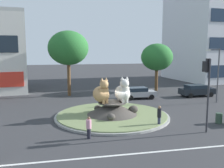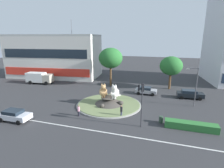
# 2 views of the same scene
# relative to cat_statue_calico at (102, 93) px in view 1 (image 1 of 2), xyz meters

# --- Properties ---
(ground_plane) EXTENTS (160.00, 160.00, 0.00)m
(ground_plane) POSITION_rel_cat_statue_calico_xyz_m (0.98, -0.02, -2.31)
(ground_plane) COLOR #333335
(lane_centreline) EXTENTS (112.00, 0.20, 0.01)m
(lane_centreline) POSITION_rel_cat_statue_calico_xyz_m (0.98, -8.58, -2.31)
(lane_centreline) COLOR silver
(lane_centreline) RESTS_ON ground
(roundabout_island) EXTENTS (10.76, 10.76, 1.44)m
(roundabout_island) POSITION_rel_cat_statue_calico_xyz_m (0.99, -0.02, -1.83)
(roundabout_island) COLOR gray
(roundabout_island) RESTS_ON ground
(cat_statue_calico) EXTENTS (1.97, 2.64, 2.38)m
(cat_statue_calico) POSITION_rel_cat_statue_calico_xyz_m (0.00, 0.00, 0.00)
(cat_statue_calico) COLOR tan
(cat_statue_calico) RESTS_ON roundabout_island
(cat_statue_white) EXTENTS (1.63, 2.59, 2.46)m
(cat_statue_white) POSITION_rel_cat_statue_calico_xyz_m (2.03, -0.04, 0.03)
(cat_statue_white) COLOR silver
(cat_statue_white) RESTS_ON roundabout_island
(traffic_light_mast) EXTENTS (0.71, 0.53, 5.68)m
(traffic_light_mast) POSITION_rel_cat_statue_calico_xyz_m (7.11, -5.78, 1.82)
(traffic_light_mast) COLOR #2D2D33
(traffic_light_mast) RESTS_ON ground
(office_tower) EXTENTS (16.51, 16.77, 28.83)m
(office_tower) POSITION_rel_cat_statue_calico_xyz_m (27.37, 24.56, 12.11)
(office_tower) COLOR silver
(office_tower) RESTS_ON ground
(broadleaf_tree_behind_island) EXTENTS (4.77, 4.77, 7.16)m
(broadleaf_tree_behind_island) POSITION_rel_cat_statue_calico_xyz_m (10.71, 13.14, 2.80)
(broadleaf_tree_behind_island) COLOR brown
(broadleaf_tree_behind_island) RESTS_ON ground
(second_tree_near_tower) EXTENTS (5.41, 5.41, 8.79)m
(second_tree_near_tower) POSITION_rel_cat_statue_calico_xyz_m (-2.48, 11.82, 4.16)
(second_tree_near_tower) COLOR brown
(second_tree_near_tower) RESTS_ON ground
(streetlight_arm) EXTENTS (1.89, 0.32, 6.43)m
(streetlight_arm) POSITION_rel_cat_statue_calico_xyz_m (14.37, 3.60, 1.44)
(streetlight_arm) COLOR #4C4C51
(streetlight_arm) RESTS_ON ground
(pedestrian_pink_shirt) EXTENTS (0.38, 0.38, 1.63)m
(pedestrian_pink_shirt) POSITION_rel_cat_statue_calico_xyz_m (-1.87, -5.36, -1.46)
(pedestrian_pink_shirt) COLOR black
(pedestrian_pink_shirt) RESTS_ON ground
(pedestrian_black_shirt) EXTENTS (0.33, 0.33, 1.79)m
(pedestrian_black_shirt) POSITION_rel_cat_statue_calico_xyz_m (4.11, -3.89, -1.35)
(pedestrian_black_shirt) COLOR #33384C
(pedestrian_black_shirt) RESTS_ON ground
(sedan_on_far_lane) EXTENTS (4.79, 2.37, 1.57)m
(sedan_on_far_lane) POSITION_rel_cat_statue_calico_xyz_m (14.31, 7.69, -1.48)
(sedan_on_far_lane) COLOR black
(sedan_on_far_lane) RESTS_ON ground
(hatchback_near_shophouse) EXTENTS (4.20, 2.11, 1.46)m
(hatchback_near_shophouse) POSITION_rel_cat_statue_calico_xyz_m (6.18, 7.84, -1.53)
(hatchback_near_shophouse) COLOR #99999E
(hatchback_near_shophouse) RESTS_ON ground
(litter_bin) EXTENTS (0.56, 0.56, 0.90)m
(litter_bin) POSITION_rel_cat_statue_calico_xyz_m (9.59, -3.97, -1.86)
(litter_bin) COLOR #2D4233
(litter_bin) RESTS_ON ground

